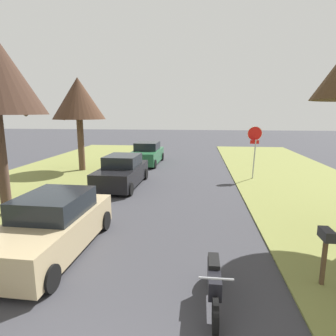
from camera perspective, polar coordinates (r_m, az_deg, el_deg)
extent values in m
cylinder|color=#9EA0A5|center=(16.58, 16.77, 1.62)|extent=(0.07, 0.44, 2.23)
cylinder|color=white|center=(16.65, 16.90, 6.60)|extent=(0.81, 0.15, 0.80)
cylinder|color=red|center=(16.65, 16.90, 6.60)|extent=(0.76, 0.16, 0.75)
cube|color=red|center=(16.62, 16.86, 4.98)|extent=(0.48, 0.07, 0.20)
cylinder|color=#4A352C|center=(11.84, -30.12, 0.37)|extent=(0.37, 0.37, 3.61)
cylinder|color=#4A352C|center=(11.13, -29.30, 11.59)|extent=(0.66, 1.41, 1.05)
cylinder|color=brown|center=(19.23, -16.94, 4.42)|extent=(0.40, 0.40, 3.26)
cone|color=#432C1F|center=(19.14, -17.44, 13.09)|extent=(3.25, 3.25, 2.55)
cylinder|color=brown|center=(19.62, -18.68, 10.98)|extent=(0.76, 1.41, 1.34)
cylinder|color=brown|center=(19.53, -16.22, 10.52)|extent=(1.18, 0.55, 0.94)
cube|color=tan|center=(8.50, -22.13, -11.63)|extent=(1.95, 4.45, 0.85)
cube|color=black|center=(8.44, -21.74, -6.66)|extent=(1.66, 2.07, 0.56)
cylinder|color=black|center=(6.94, -22.45, -19.64)|extent=(0.22, 0.61, 0.60)
cylinder|color=black|center=(9.63, -12.49, -10.20)|extent=(0.22, 0.61, 0.60)
cylinder|color=black|center=(10.34, -21.69, -9.24)|extent=(0.22, 0.61, 0.60)
cube|color=black|center=(14.88, -9.18, -1.32)|extent=(1.95, 4.45, 0.85)
cube|color=black|center=(14.96, -9.02, 1.49)|extent=(1.66, 2.07, 0.56)
cylinder|color=black|center=(13.17, -7.59, -4.20)|extent=(0.22, 0.61, 0.60)
cylinder|color=black|center=(13.73, -14.63, -3.84)|extent=(0.22, 0.61, 0.60)
cylinder|color=black|center=(16.29, -4.54, -1.19)|extent=(0.22, 0.61, 0.60)
cylinder|color=black|center=(16.74, -10.37, -1.00)|extent=(0.22, 0.61, 0.60)
cube|color=#28663D|center=(21.08, -4.23, 2.43)|extent=(1.95, 4.45, 0.85)
cube|color=black|center=(21.20, -4.13, 4.40)|extent=(1.66, 2.07, 0.56)
cylinder|color=black|center=(19.36, -2.71, 0.80)|extent=(0.22, 0.61, 0.60)
cylinder|color=black|center=(19.75, -7.68, 0.92)|extent=(0.22, 0.61, 0.60)
cylinder|color=black|center=(22.57, -1.19, 2.29)|extent=(0.22, 0.61, 0.60)
cylinder|color=black|center=(22.90, -5.49, 2.37)|extent=(0.22, 0.61, 0.60)
cylinder|color=black|center=(5.61, 9.40, -27.10)|extent=(0.11, 0.60, 0.60)
cylinder|color=black|center=(6.80, 8.81, -19.54)|extent=(0.11, 0.60, 0.60)
cube|color=black|center=(6.04, 9.15, -20.75)|extent=(0.25, 1.02, 0.36)
cube|color=black|center=(6.15, 9.11, -17.94)|extent=(0.22, 0.56, 0.12)
cylinder|color=#9EA0A5|center=(5.31, 9.59, -20.90)|extent=(0.60, 0.05, 0.04)
cube|color=brown|center=(7.31, 28.58, -16.11)|extent=(0.08, 0.08, 1.05)
cube|color=black|center=(7.06, 29.07, -11.49)|extent=(0.22, 0.44, 0.22)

